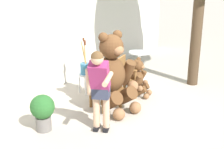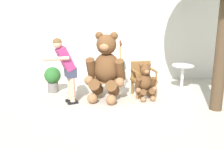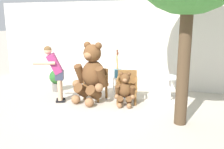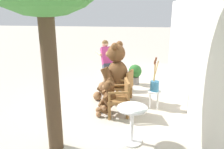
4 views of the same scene
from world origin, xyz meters
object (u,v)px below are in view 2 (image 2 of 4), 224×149
object	(u,v)px
teddy_bear_small	(145,82)
round_side_table	(182,75)
potted_plant	(53,78)
person_visitor	(66,65)
wooden_chair_right	(143,78)
teddy_bear_large	(106,67)
white_stool	(121,74)
brush_bucket	(121,64)
wooden_chair_left	(108,78)

from	to	relation	value
teddy_bear_small	round_side_table	xyz separation A→B (m)	(1.08, 0.64, 0.01)
teddy_bear_small	potted_plant	size ratio (longest dim) A/B	1.31
teddy_bear_small	person_visitor	world-z (taller)	person_visitor
wooden_chair_right	potted_plant	size ratio (longest dim) A/B	1.26
teddy_bear_large	potted_plant	world-z (taller)	teddy_bear_large
round_side_table	potted_plant	world-z (taller)	round_side_table
wooden_chair_right	white_stool	xyz separation A→B (m)	(-0.54, 0.82, -0.11)
brush_bucket	potted_plant	distance (m)	1.93
wooden_chair_left	wooden_chair_right	bearing A→B (deg)	-0.03
white_stool	brush_bucket	size ratio (longest dim) A/B	0.53
round_side_table	wooden_chair_left	bearing A→B (deg)	-169.93
person_visitor	brush_bucket	xyz separation A→B (m)	(1.29, 1.46, -0.28)
wooden_chair_left	teddy_bear_small	xyz separation A→B (m)	(0.93, -0.29, -0.03)
wooden_chair_left	round_side_table	distance (m)	2.04
teddy_bear_large	person_visitor	xyz separation A→B (m)	(-0.90, -0.37, 0.11)
person_visitor	round_side_table	world-z (taller)	person_visitor
wooden_chair_left	potted_plant	bearing A→B (deg)	170.85
teddy_bear_large	potted_plant	bearing A→B (deg)	160.73
wooden_chair_left	wooden_chair_right	size ratio (longest dim) A/B	1.00
brush_bucket	teddy_bear_small	bearing A→B (deg)	-62.82
teddy_bear_large	potted_plant	distance (m)	1.58
wooden_chair_left	wooden_chair_right	distance (m)	0.90
teddy_bear_large	person_visitor	world-z (taller)	teddy_bear_large
round_side_table	person_visitor	bearing A→B (deg)	-161.27
wooden_chair_left	person_visitor	xyz separation A→B (m)	(-0.93, -0.64, 0.45)
white_stool	wooden_chair_right	bearing A→B (deg)	-56.68
round_side_table	potted_plant	distance (m)	3.48
person_visitor	potted_plant	xyz separation A→B (m)	(-0.54, 0.88, -0.52)
brush_bucket	wooden_chair_left	bearing A→B (deg)	-113.74
wooden_chair_right	white_stool	distance (m)	0.99
person_visitor	teddy_bear_small	bearing A→B (deg)	10.76
person_visitor	potted_plant	bearing A→B (deg)	121.62
white_stool	potted_plant	world-z (taller)	potted_plant
wooden_chair_left	potted_plant	distance (m)	1.49
wooden_chair_right	brush_bucket	xyz separation A→B (m)	(-0.54, 0.82, 0.17)
teddy_bear_small	person_visitor	distance (m)	1.95
wooden_chair_left	round_side_table	bearing A→B (deg)	10.07
teddy_bear_large	person_visitor	size ratio (longest dim) A/B	1.06
teddy_bear_large	white_stool	bearing A→B (deg)	70.13
wooden_chair_right	round_side_table	xyz separation A→B (m)	(1.11, 0.36, -0.01)
wooden_chair_right	person_visitor	bearing A→B (deg)	-160.74
person_visitor	white_stool	bearing A→B (deg)	48.48
teddy_bear_small	white_stool	size ratio (longest dim) A/B	1.93
wooden_chair_left	person_visitor	size ratio (longest dim) A/B	0.56
white_stool	round_side_table	world-z (taller)	round_side_table
white_stool	teddy_bear_large	bearing A→B (deg)	-109.87
teddy_bear_small	white_stool	distance (m)	1.24
wooden_chair_left	potted_plant	size ratio (longest dim) A/B	1.26
wooden_chair_left	teddy_bear_large	distance (m)	0.43
teddy_bear_small	potted_plant	distance (m)	2.45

